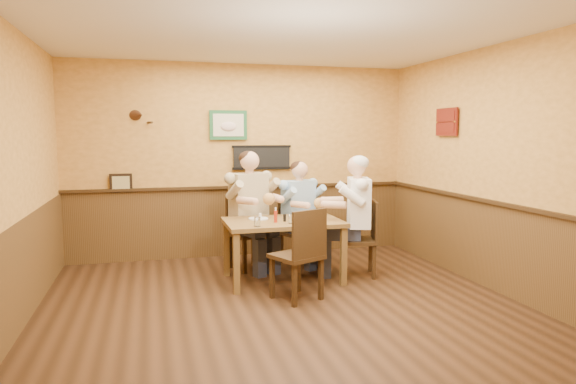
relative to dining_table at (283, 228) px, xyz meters
name	(u,v)px	position (x,y,z in m)	size (l,w,h in m)	color
room	(294,144)	(-0.11, -0.85, 1.03)	(5.02, 5.03, 2.81)	black
dining_table	(283,228)	(0.00, 0.00, 0.00)	(1.40, 0.90, 0.75)	brown
chair_back_left	(249,232)	(-0.30, 0.66, -0.16)	(0.46, 0.46, 0.99)	#392612
chair_back_right	(298,232)	(0.41, 0.75, -0.21)	(0.41, 0.41, 0.90)	#392612
chair_right_end	(358,238)	(0.98, -0.03, -0.18)	(0.44, 0.44, 0.96)	#392612
chair_near_side	(296,254)	(-0.04, -0.73, -0.15)	(0.46, 0.46, 1.01)	#392612
diner_tan_shirt	(249,216)	(-0.30, 0.66, 0.05)	(0.65, 0.65, 1.41)	#C4B186
diner_blue_polo	(298,218)	(0.41, 0.75, -0.02)	(0.59, 0.59, 1.28)	#90B5D8
diner_white_elder	(359,222)	(0.98, -0.03, 0.03)	(0.63, 0.63, 1.37)	white
water_glass_left	(257,222)	(-0.39, -0.34, 0.15)	(0.07, 0.07, 0.11)	white
water_glass_mid	(292,218)	(0.05, -0.23, 0.15)	(0.08, 0.08, 0.11)	white
cola_tumbler	(314,216)	(0.35, -0.14, 0.15)	(0.09, 0.09, 0.12)	black
hot_sauce_bottle	(276,216)	(-0.12, -0.13, 0.17)	(0.04, 0.04, 0.16)	#B02912
salt_shaker	(260,217)	(-0.26, 0.10, 0.13)	(0.03, 0.03, 0.08)	white
pepper_shaker	(285,218)	(0.00, -0.09, 0.14)	(0.03, 0.03, 0.09)	black
plate_far_left	(258,219)	(-0.27, 0.15, 0.10)	(0.24, 0.24, 0.02)	white
plate_far_right	(311,216)	(0.42, 0.17, 0.10)	(0.21, 0.21, 0.01)	white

